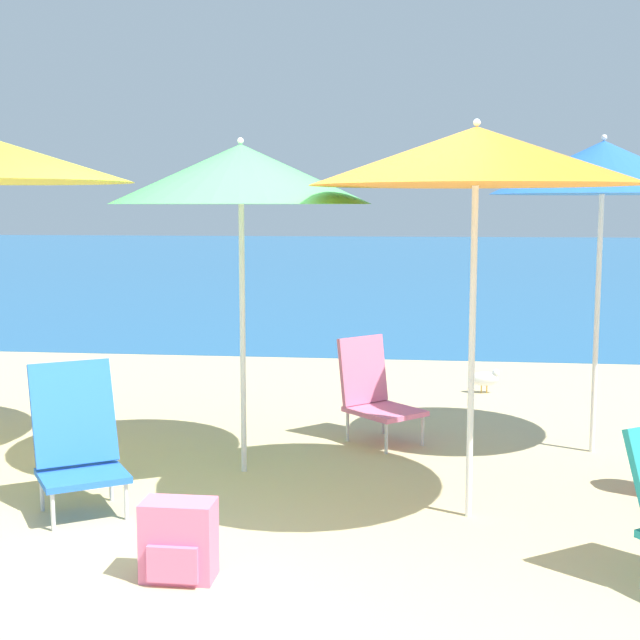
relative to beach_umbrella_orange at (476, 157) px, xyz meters
name	(u,v)px	position (x,y,z in m)	size (l,w,h in m)	color
ground_plane	(248,543)	(-1.15, -0.55, -1.99)	(60.00, 60.00, 0.00)	#D1BA89
sea_water	(401,257)	(-1.15, 25.05, -1.98)	(60.00, 40.00, 0.01)	#23669E
beach_umbrella_orange	(476,157)	(0.00, 0.00, 0.00)	(1.79, 1.79, 2.18)	white
beach_umbrella_blue	(603,168)	(0.92, 1.44, -0.01)	(1.52, 1.52, 2.20)	white
beach_umbrella_green	(241,175)	(-1.42, 0.68, -0.07)	(1.65, 1.65, 2.15)	white
beach_chair_pink	(374,392)	(-0.63, 1.56, -1.62)	(0.69, 0.69, 0.76)	silver
beach_chair_blue	(77,440)	(-2.21, -0.15, -1.58)	(0.68, 0.70, 0.83)	silver
backpack_pink	(179,541)	(-1.38, -1.02, -1.80)	(0.34, 0.22, 0.37)	pink
seagull	(485,378)	(0.30, 3.35, -1.85)	(0.27, 0.11, 0.23)	gold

